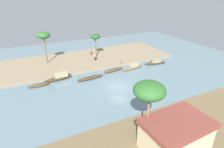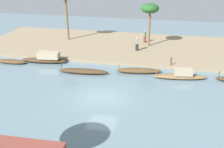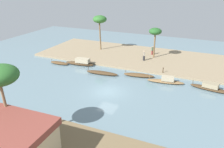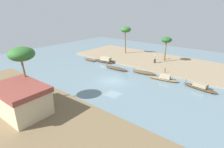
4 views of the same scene
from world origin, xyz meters
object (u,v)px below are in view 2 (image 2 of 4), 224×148
(sampan_open_hull, at_px, (181,75))
(person_on_near_bank, at_px, (145,37))
(mooring_post, at_px, (171,61))
(palm_tree_left_near, at_px, (150,9))
(sampan_midstream, at_px, (11,61))
(sampan_with_red_awning, at_px, (83,71))
(person_by_mooring, at_px, (137,45))
(sampan_upstream_small, at_px, (139,71))
(sampan_downstream_large, at_px, (46,58))

(sampan_open_hull, xyz_separation_m, person_on_near_bank, (5.01, -11.33, 0.68))
(mooring_post, relative_size, palm_tree_left_near, 0.15)
(sampan_midstream, xyz_separation_m, palm_tree_left_near, (-14.30, -9.33, 4.81))
(sampan_open_hull, height_order, palm_tree_left_near, palm_tree_left_near)
(sampan_with_red_awning, bearing_deg, person_by_mooring, -121.88)
(sampan_midstream, height_order, sampan_open_hull, sampan_open_hull)
(person_on_near_bank, bearing_deg, person_by_mooring, 4.48)
(sampan_open_hull, distance_m, person_on_near_bank, 12.40)
(sampan_midstream, relative_size, person_by_mooring, 2.04)
(sampan_upstream_small, height_order, sampan_open_hull, sampan_open_hull)
(sampan_upstream_small, height_order, sampan_midstream, sampan_upstream_small)
(palm_tree_left_near, bearing_deg, sampan_upstream_small, 90.41)
(person_by_mooring, xyz_separation_m, palm_tree_left_near, (-1.16, -2.41, 3.99))
(person_on_near_bank, bearing_deg, sampan_upstream_small, 15.25)
(sampan_open_hull, bearing_deg, sampan_downstream_large, -13.97)
(person_on_near_bank, height_order, palm_tree_left_near, palm_tree_left_near)
(sampan_midstream, distance_m, palm_tree_left_near, 17.74)
(sampan_with_red_awning, bearing_deg, sampan_open_hull, -179.49)
(sampan_with_red_awning, relative_size, person_on_near_bank, 3.20)
(sampan_upstream_small, bearing_deg, sampan_open_hull, 162.91)
(sampan_downstream_large, bearing_deg, sampan_open_hull, 168.95)
(person_on_near_bank, height_order, mooring_post, person_on_near_bank)
(sampan_with_red_awning, bearing_deg, sampan_upstream_small, -169.62)
(sampan_downstream_large, bearing_deg, sampan_midstream, 9.94)
(sampan_downstream_large, height_order, person_by_mooring, person_by_mooring)
(sampan_downstream_large, bearing_deg, person_by_mooring, -153.38)
(mooring_post, bearing_deg, person_on_near_bank, -65.03)
(sampan_upstream_small, relative_size, person_on_near_bank, 2.89)
(sampan_midstream, bearing_deg, sampan_with_red_awning, 171.23)
(palm_tree_left_near, bearing_deg, person_on_near_bank, -65.62)
(sampan_with_red_awning, distance_m, person_by_mooring, 9.29)
(mooring_post, bearing_deg, sampan_downstream_large, 6.13)
(sampan_open_hull, xyz_separation_m, person_by_mooring, (5.48, -7.38, 0.68))
(palm_tree_left_near, bearing_deg, mooring_post, 115.10)
(sampan_upstream_small, height_order, sampan_with_red_awning, sampan_with_red_awning)
(sampan_open_hull, height_order, person_by_mooring, person_by_mooring)
(sampan_upstream_small, xyz_separation_m, palm_tree_left_near, (0.07, -9.18, 4.76))
(sampan_upstream_small, relative_size, mooring_post, 5.72)
(sampan_midstream, relative_size, mooring_post, 4.28)
(person_on_near_bank, relative_size, person_by_mooring, 0.94)
(sampan_downstream_large, bearing_deg, sampan_upstream_small, 170.00)
(mooring_post, bearing_deg, sampan_midstream, 8.12)
(sampan_downstream_large, relative_size, sampan_with_red_awning, 1.00)
(sampan_open_hull, distance_m, sampan_with_red_awning, 9.79)
(sampan_upstream_small, bearing_deg, sampan_with_red_awning, 5.89)
(sampan_downstream_large, distance_m, person_by_mooring, 11.16)
(sampan_open_hull, bearing_deg, sampan_midstream, -9.75)
(sampan_midstream, distance_m, sampan_open_hull, 18.62)
(person_on_near_bank, xyz_separation_m, palm_tree_left_near, (-0.69, 1.53, 3.99))
(sampan_open_hull, bearing_deg, sampan_upstream_small, -16.58)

